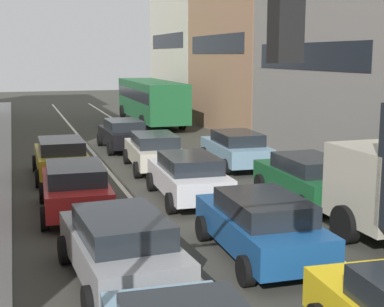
{
  "coord_description": "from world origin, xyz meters",
  "views": [
    {
      "loc": [
        -5.18,
        -4.25,
        4.61
      ],
      "look_at": [
        0.0,
        12.0,
        1.6
      ],
      "focal_mm": 52.43,
      "sensor_mm": 36.0,
      "label": 1
    }
  ],
  "objects_px": {
    "hatchback_centre_lane_third": "(188,176)",
    "wagon_right_lane_far": "(236,148)",
    "sedan_left_lane_fourth": "(61,157)",
    "sedan_centre_lane_fifth": "(123,134)",
    "wagon_left_lane_second": "(121,246)",
    "sedan_right_lane_behind_truck": "(307,177)",
    "traffic_light_pole": "(98,141)",
    "coupe_centre_lane_fourth": "(154,150)",
    "sedan_centre_lane_second": "(261,224)",
    "bus_mid_queue_primary": "(151,98)",
    "sedan_left_lane_third": "(75,187)"
  },
  "relations": [
    {
      "from": "coupe_centre_lane_fourth",
      "to": "bus_mid_queue_primary",
      "type": "xyz_separation_m",
      "value": [
        3.43,
        14.69,
        0.96
      ]
    },
    {
      "from": "coupe_centre_lane_fourth",
      "to": "sedan_left_lane_fourth",
      "type": "bearing_deg",
      "value": 98.34
    },
    {
      "from": "sedan_left_lane_third",
      "to": "coupe_centre_lane_fourth",
      "type": "relative_size",
      "value": 0.99
    },
    {
      "from": "sedan_centre_lane_second",
      "to": "sedan_left_lane_third",
      "type": "distance_m",
      "value": 6.18
    },
    {
      "from": "hatchback_centre_lane_third",
      "to": "bus_mid_queue_primary",
      "type": "xyz_separation_m",
      "value": [
        3.54,
        19.71,
        0.96
      ]
    },
    {
      "from": "hatchback_centre_lane_third",
      "to": "wagon_right_lane_far",
      "type": "bearing_deg",
      "value": -35.38
    },
    {
      "from": "hatchback_centre_lane_third",
      "to": "coupe_centre_lane_fourth",
      "type": "height_order",
      "value": "same"
    },
    {
      "from": "hatchback_centre_lane_third",
      "to": "sedan_left_lane_third",
      "type": "distance_m",
      "value": 3.65
    },
    {
      "from": "wagon_left_lane_second",
      "to": "sedan_left_lane_third",
      "type": "height_order",
      "value": "same"
    },
    {
      "from": "sedan_centre_lane_second",
      "to": "sedan_left_lane_fourth",
      "type": "relative_size",
      "value": 1.01
    },
    {
      "from": "traffic_light_pole",
      "to": "hatchback_centre_lane_third",
      "type": "bearing_deg",
      "value": 68.78
    },
    {
      "from": "sedan_centre_lane_fifth",
      "to": "bus_mid_queue_primary",
      "type": "bearing_deg",
      "value": -22.21
    },
    {
      "from": "bus_mid_queue_primary",
      "to": "sedan_left_lane_fourth",
      "type": "bearing_deg",
      "value": 155.24
    },
    {
      "from": "coupe_centre_lane_fourth",
      "to": "sedan_centre_lane_fifth",
      "type": "xyz_separation_m",
      "value": [
        -0.26,
        5.21,
        0.0
      ]
    },
    {
      "from": "hatchback_centre_lane_third",
      "to": "wagon_right_lane_far",
      "type": "xyz_separation_m",
      "value": [
        3.48,
        4.51,
        0.0
      ]
    },
    {
      "from": "sedan_left_lane_fourth",
      "to": "traffic_light_pole",
      "type": "bearing_deg",
      "value": 177.1
    },
    {
      "from": "sedan_left_lane_fourth",
      "to": "sedan_right_lane_behind_truck",
      "type": "xyz_separation_m",
      "value": [
        7.09,
        -6.07,
        0.0
      ]
    },
    {
      "from": "bus_mid_queue_primary",
      "to": "sedan_right_lane_behind_truck",
      "type": "bearing_deg",
      "value": -179.49
    },
    {
      "from": "traffic_light_pole",
      "to": "hatchback_centre_lane_third",
      "type": "relative_size",
      "value": 1.26
    },
    {
      "from": "sedan_left_lane_fourth",
      "to": "wagon_right_lane_far",
      "type": "relative_size",
      "value": 0.98
    },
    {
      "from": "sedan_left_lane_third",
      "to": "sedan_right_lane_behind_truck",
      "type": "bearing_deg",
      "value": -95.12
    },
    {
      "from": "wagon_left_lane_second",
      "to": "sedan_centre_lane_fifth",
      "type": "bearing_deg",
      "value": -14.66
    },
    {
      "from": "sedan_left_lane_third",
      "to": "sedan_left_lane_fourth",
      "type": "relative_size",
      "value": 1.01
    },
    {
      "from": "sedan_left_lane_third",
      "to": "hatchback_centre_lane_third",
      "type": "bearing_deg",
      "value": -80.46
    },
    {
      "from": "coupe_centre_lane_fourth",
      "to": "sedan_left_lane_fourth",
      "type": "distance_m",
      "value": 3.71
    },
    {
      "from": "sedan_centre_lane_second",
      "to": "hatchback_centre_lane_third",
      "type": "height_order",
      "value": "same"
    },
    {
      "from": "hatchback_centre_lane_third",
      "to": "wagon_right_lane_far",
      "type": "distance_m",
      "value": 5.7
    },
    {
      "from": "wagon_left_lane_second",
      "to": "coupe_centre_lane_fourth",
      "type": "relative_size",
      "value": 1.0
    },
    {
      "from": "traffic_light_pole",
      "to": "sedan_left_lane_fourth",
      "type": "distance_m",
      "value": 16.53
    },
    {
      "from": "bus_mid_queue_primary",
      "to": "sedan_centre_lane_fifth",
      "type": "bearing_deg",
      "value": 159.38
    },
    {
      "from": "traffic_light_pole",
      "to": "sedan_left_lane_third",
      "type": "relative_size",
      "value": 1.26
    },
    {
      "from": "sedan_centre_lane_second",
      "to": "sedan_left_lane_fourth",
      "type": "xyz_separation_m",
      "value": [
        -3.62,
        10.16,
        0.0
      ]
    },
    {
      "from": "coupe_centre_lane_fourth",
      "to": "wagon_left_lane_second",
      "type": "bearing_deg",
      "value": 166.04
    },
    {
      "from": "sedan_left_lane_third",
      "to": "wagon_right_lane_far",
      "type": "bearing_deg",
      "value": -52.83
    },
    {
      "from": "sedan_left_lane_fourth",
      "to": "sedan_centre_lane_fifth",
      "type": "distance_m",
      "value": 6.52
    },
    {
      "from": "wagon_right_lane_far",
      "to": "hatchback_centre_lane_third",
      "type": "bearing_deg",
      "value": 145.26
    },
    {
      "from": "hatchback_centre_lane_third",
      "to": "wagon_right_lane_far",
      "type": "relative_size",
      "value": 1.0
    },
    {
      "from": "wagon_left_lane_second",
      "to": "wagon_right_lane_far",
      "type": "bearing_deg",
      "value": -36.59
    },
    {
      "from": "coupe_centre_lane_fourth",
      "to": "sedan_centre_lane_second",
      "type": "bearing_deg",
      "value": -177.16
    },
    {
      "from": "sedan_left_lane_third",
      "to": "sedan_left_lane_fourth",
      "type": "distance_m",
      "value": 5.17
    },
    {
      "from": "traffic_light_pole",
      "to": "coupe_centre_lane_fourth",
      "type": "relative_size",
      "value": 1.25
    },
    {
      "from": "sedan_centre_lane_second",
      "to": "wagon_left_lane_second",
      "type": "distance_m",
      "value": 3.36
    },
    {
      "from": "coupe_centre_lane_fourth",
      "to": "bus_mid_queue_primary",
      "type": "relative_size",
      "value": 0.42
    },
    {
      "from": "sedan_left_lane_third",
      "to": "bus_mid_queue_primary",
      "type": "distance_m",
      "value": 21.44
    },
    {
      "from": "traffic_light_pole",
      "to": "wagon_left_lane_second",
      "type": "height_order",
      "value": "traffic_light_pole"
    },
    {
      "from": "sedan_left_lane_third",
      "to": "bus_mid_queue_primary",
      "type": "bearing_deg",
      "value": -17.46
    },
    {
      "from": "sedan_left_lane_third",
      "to": "sedan_right_lane_behind_truck",
      "type": "xyz_separation_m",
      "value": [
        7.11,
        -0.89,
        0.0
      ]
    },
    {
      "from": "hatchback_centre_lane_third",
      "to": "sedan_left_lane_fourth",
      "type": "distance_m",
      "value": 5.91
    },
    {
      "from": "sedan_centre_lane_second",
      "to": "bus_mid_queue_primary",
      "type": "height_order",
      "value": "bus_mid_queue_primary"
    },
    {
      "from": "sedan_centre_lane_second",
      "to": "hatchback_centre_lane_third",
      "type": "distance_m",
      "value": 5.47
    }
  ]
}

